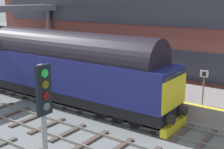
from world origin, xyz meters
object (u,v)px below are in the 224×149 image
at_px(signal_post_mid, 45,133).
at_px(diesel_locomotive, 43,62).
at_px(waiting_passenger, 81,65).
at_px(platform_number_sign, 204,82).

bearing_deg(signal_post_mid, diesel_locomotive, 48.14).
bearing_deg(diesel_locomotive, waiting_passenger, -27.17).
relative_size(signal_post_mid, platform_number_sign, 2.64).
bearing_deg(signal_post_mid, waiting_passenger, 37.55).
bearing_deg(waiting_passenger, signal_post_mid, 122.46).
bearing_deg(diesel_locomotive, signal_post_mid, -131.86).
height_order(diesel_locomotive, platform_number_sign, diesel_locomotive).
height_order(signal_post_mid, waiting_passenger, signal_post_mid).
xyz_separation_m(diesel_locomotive, platform_number_sign, (1.92, -10.27, -0.20)).
xyz_separation_m(signal_post_mid, platform_number_sign, (10.82, -0.34, -1.00)).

